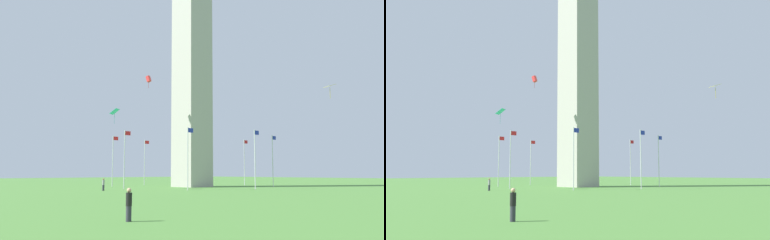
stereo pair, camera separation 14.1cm
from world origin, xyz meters
TOP-DOWN VIEW (x-y plane):
  - ground_plane at (0.00, 0.00)m, footprint 260.00×260.00m
  - obelisk_monument at (0.00, 0.00)m, footprint 5.24×5.24m
  - flagpole_n at (14.14, 0.00)m, footprint 1.12×0.14m
  - flagpole_ne at (10.02, 9.96)m, footprint 1.12×0.14m
  - flagpole_e at (0.05, 14.09)m, footprint 1.12×0.14m
  - flagpole_se at (-9.91, 9.96)m, footprint 1.12×0.14m
  - flagpole_s at (-14.03, 0.00)m, footprint 1.12×0.14m
  - flagpole_sw at (-9.91, -9.96)m, footprint 1.12×0.14m
  - flagpole_w at (0.05, -14.09)m, footprint 1.12×0.14m
  - flagpole_nw at (10.02, -9.96)m, footprint 1.12×0.14m
  - person_black_shirt at (-37.56, -36.12)m, footprint 0.32×0.32m
  - person_gray_shirt at (-19.56, -3.26)m, footprint 0.32×0.32m
  - kite_yellow_diamond at (-8.30, -31.49)m, footprint 1.27×1.29m
  - kite_cyan_diamond at (-16.51, -0.78)m, footprint 1.74×1.67m
  - kite_red_box at (-8.77, 1.24)m, footprint 0.73×0.97m

SIDE VIEW (x-z plane):
  - ground_plane at x=0.00m, z-range 0.00..0.00m
  - person_gray_shirt at x=-19.56m, z-range -0.01..1.70m
  - person_black_shirt at x=-37.56m, z-range -0.01..1.72m
  - flagpole_n at x=14.14m, z-range 0.40..9.40m
  - flagpole_ne at x=10.02m, z-range 0.40..9.40m
  - flagpole_e at x=0.05m, z-range 0.40..9.40m
  - flagpole_se at x=-9.91m, z-range 0.40..9.40m
  - flagpole_s at x=-14.03m, z-range 0.40..9.40m
  - flagpole_sw at x=-9.91m, z-range 0.40..9.40m
  - flagpole_w at x=0.05m, z-range 0.40..9.40m
  - flagpole_nw at x=10.02m, z-range 0.40..9.40m
  - kite_cyan_diamond at x=-16.51m, z-range 10.39..12.68m
  - kite_yellow_diamond at x=-8.30m, z-range 11.14..12.70m
  - kite_red_box at x=-8.77m, z-range 17.02..19.14m
  - obelisk_monument at x=0.00m, z-range 0.00..47.64m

